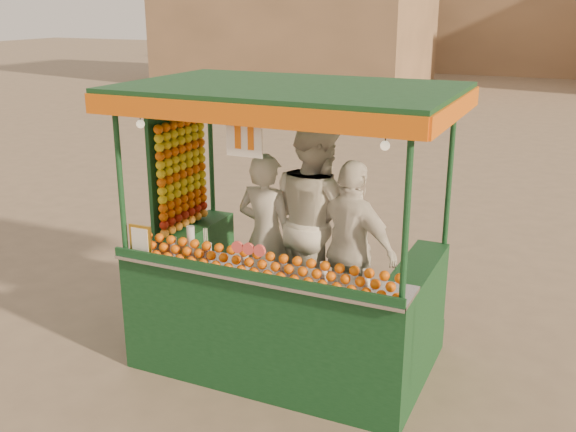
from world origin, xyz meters
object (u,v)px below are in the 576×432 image
at_px(juice_cart, 276,280).
at_px(vendor_right, 352,250).
at_px(vendor_left, 266,237).
at_px(vendor_middle, 316,221).

xyz_separation_m(juice_cart, vendor_right, (0.59, 0.30, 0.28)).
relative_size(juice_cart, vendor_left, 1.75).
xyz_separation_m(juice_cart, vendor_left, (-0.25, 0.31, 0.27)).
height_order(juice_cart, vendor_middle, juice_cart).
height_order(juice_cart, vendor_left, juice_cart).
bearing_deg(vendor_right, vendor_middle, -4.34).
bearing_deg(juice_cart, vendor_right, 26.73).
distance_m(juice_cart, vendor_left, 0.48).
bearing_deg(vendor_left, juice_cart, 133.86).
xyz_separation_m(vendor_left, vendor_right, (0.84, -0.01, 0.01)).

